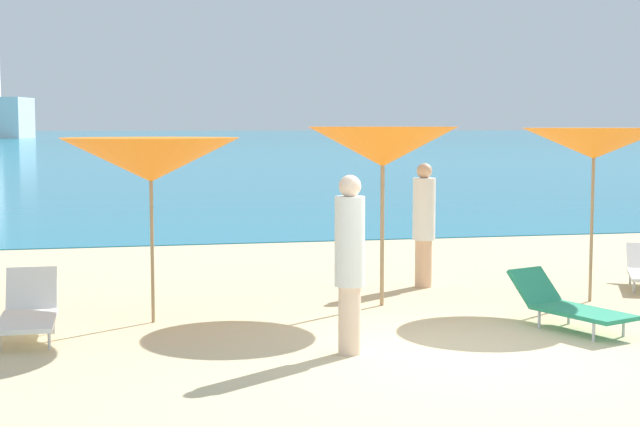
# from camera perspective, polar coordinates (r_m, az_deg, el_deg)

# --- Properties ---
(ground_plane) EXTENTS (50.00, 100.00, 0.30)m
(ground_plane) POSITION_cam_1_polar(r_m,az_deg,el_deg) (19.86, -1.85, -2.15)
(ground_plane) COLOR beige
(ocean_water) EXTENTS (650.00, 440.00, 0.02)m
(ocean_water) POSITION_cam_1_polar(r_m,az_deg,el_deg) (239.28, -11.63, 4.64)
(ocean_water) COLOR teal
(ocean_water) RESTS_ON ground_plane
(umbrella_3) EXTENTS (2.39, 2.39, 2.29)m
(umbrella_3) POSITION_cam_1_polar(r_m,az_deg,el_deg) (11.73, -10.20, 3.21)
(umbrella_3) COLOR #9E7F59
(umbrella_3) RESTS_ON ground_plane
(umbrella_4) EXTENTS (2.15, 2.15, 2.42)m
(umbrella_4) POSITION_cam_1_polar(r_m,az_deg,el_deg) (12.67, 3.81, 4.04)
(umbrella_4) COLOR #9E7F59
(umbrella_4) RESTS_ON ground_plane
(umbrella_5) EXTENTS (2.03, 2.03, 2.41)m
(umbrella_5) POSITION_cam_1_polar(r_m,az_deg,el_deg) (13.48, 16.23, 4.08)
(umbrella_5) COLOR #9E7F59
(umbrella_5) RESTS_ON ground_plane
(lounge_chair_3) EXTENTS (1.11, 1.70, 0.66)m
(lounge_chair_3) POSITION_cam_1_polar(r_m,az_deg,el_deg) (11.70, 14.78, -5.34)
(lounge_chair_3) COLOR #268C66
(lounge_chair_3) RESTS_ON ground_plane
(lounge_chair_5) EXTENTS (0.61, 1.44, 0.75)m
(lounge_chair_5) POSITION_cam_1_polar(r_m,az_deg,el_deg) (11.32, -17.21, -5.68)
(lounge_chair_5) COLOR white
(lounge_chair_5) RESTS_ON ground_plane
(beachgoer_0) EXTENTS (0.32, 0.32, 1.92)m
(beachgoer_0) POSITION_cam_1_polar(r_m,az_deg,el_deg) (10.01, 1.80, -2.73)
(beachgoer_0) COLOR beige
(beachgoer_0) RESTS_ON ground_plane
(beachgoer_3) EXTENTS (0.34, 0.34, 1.88)m
(beachgoer_3) POSITION_cam_1_polar(r_m,az_deg,el_deg) (14.28, 6.29, -0.48)
(beachgoer_3) COLOR #DBAA84
(beachgoer_3) RESTS_ON ground_plane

